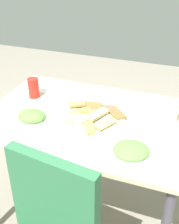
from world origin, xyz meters
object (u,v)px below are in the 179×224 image
(salad_plate_greens, at_px, (32,117))
(drinking_glass, at_px, (171,113))
(fork, at_px, (42,86))
(pide_platter, at_px, (93,115))
(spoon, at_px, (39,88))
(dining_table, at_px, (87,129))
(salad_plate_rice, at_px, (131,151))
(paper_napkin, at_px, (41,88))
(soda_can, at_px, (34,88))

(salad_plate_greens, height_order, drinking_glass, drinking_glass)
(fork, bearing_deg, pide_platter, 142.99)
(drinking_glass, distance_m, spoon, 0.86)
(fork, bearing_deg, dining_table, 140.97)
(salad_plate_rice, bearing_deg, drinking_glass, -110.34)
(salad_plate_greens, height_order, paper_napkin, salad_plate_greens)
(drinking_glass, bearing_deg, paper_napkin, -8.63)
(salad_plate_rice, relative_size, soda_can, 1.81)
(pide_platter, xyz_separation_m, drinking_glass, (-0.40, -0.11, 0.04))
(paper_napkin, bearing_deg, salad_plate_greens, 112.21)
(pide_platter, relative_size, spoon, 2.01)
(drinking_glass, height_order, fork, drinking_glass)
(paper_napkin, bearing_deg, fork, -90.00)
(dining_table, height_order, spoon, spoon)
(salad_plate_greens, relative_size, salad_plate_rice, 0.88)
(dining_table, xyz_separation_m, salad_plate_rice, (-0.31, 0.24, 0.10))
(soda_can, height_order, paper_napkin, soda_can)
(soda_can, bearing_deg, salad_plate_greens, 117.10)
(spoon, bearing_deg, dining_table, 140.49)
(fork, bearing_deg, salad_plate_rice, 137.67)
(dining_table, xyz_separation_m, drinking_glass, (-0.44, -0.11, 0.14))
(paper_napkin, xyz_separation_m, fork, (0.00, -0.02, 0.00))
(salad_plate_greens, bearing_deg, dining_table, -151.55)
(soda_can, height_order, spoon, soda_can)
(salad_plate_rice, distance_m, soda_can, 0.78)
(salad_plate_rice, bearing_deg, dining_table, -38.61)
(dining_table, distance_m, pide_platter, 0.10)
(paper_napkin, height_order, fork, fork)
(soda_can, xyz_separation_m, drinking_glass, (-0.83, 0.00, -0.01))
(fork, bearing_deg, spoon, 82.13)
(pide_platter, distance_m, drinking_glass, 0.42)
(paper_napkin, relative_size, spoon, 0.78)
(dining_table, xyz_separation_m, pide_platter, (-0.03, -0.00, 0.10))
(pide_platter, height_order, paper_napkin, pide_platter)
(soda_can, xyz_separation_m, paper_napkin, (0.03, -0.13, -0.06))
(dining_table, height_order, fork, fork)
(salad_plate_greens, xyz_separation_m, soda_can, (0.13, -0.25, 0.04))
(pide_platter, xyz_separation_m, salad_plate_rice, (-0.27, 0.24, 0.00))
(salad_plate_rice, height_order, fork, salad_plate_rice)
(salad_plate_rice, relative_size, fork, 1.16)
(spoon, bearing_deg, drinking_glass, 160.47)
(salad_plate_rice, height_order, drinking_glass, drinking_glass)
(dining_table, xyz_separation_m, paper_napkin, (0.42, -0.24, 0.09))
(soda_can, relative_size, fork, 0.64)
(fork, bearing_deg, salad_plate_greens, 103.42)
(dining_table, xyz_separation_m, salad_plate_greens, (0.27, 0.14, 0.11))
(pide_platter, distance_m, spoon, 0.50)
(dining_table, relative_size, salad_plate_greens, 5.86)
(fork, height_order, spoon, same)
(pide_platter, bearing_deg, drinking_glass, -165.31)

